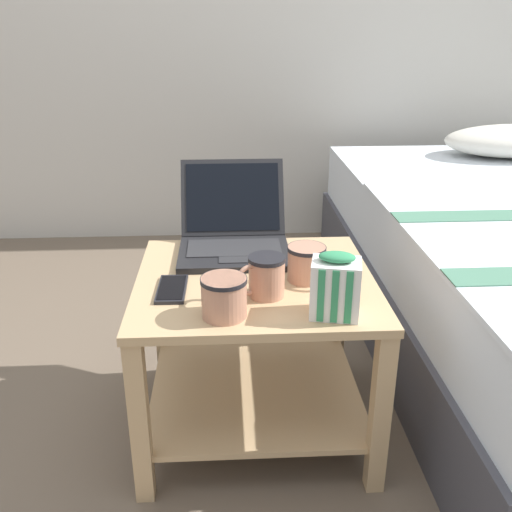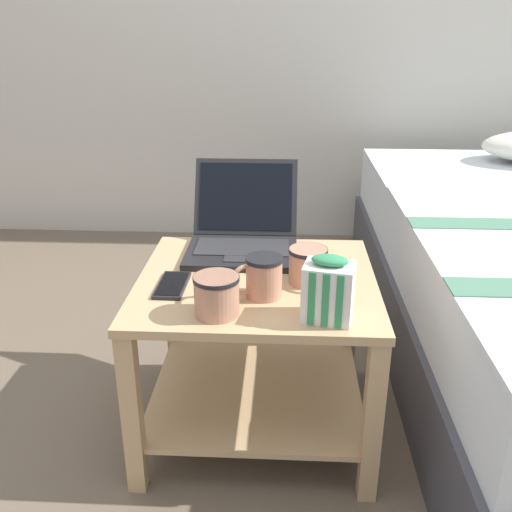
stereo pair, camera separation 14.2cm
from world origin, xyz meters
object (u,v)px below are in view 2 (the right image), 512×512
(laptop, at_px, (243,233))
(snack_bag, at_px, (328,290))
(mug_mid_center, at_px, (263,275))
(cell_phone, at_px, (172,285))
(mug_front_left, at_px, (216,293))
(mug_front_right, at_px, (309,264))

(laptop, height_order, snack_bag, laptop)
(mug_mid_center, height_order, cell_phone, mug_mid_center)
(laptop, xyz_separation_m, mug_mid_center, (0.07, -0.32, 0.01))
(mug_front_left, relative_size, snack_bag, 0.95)
(mug_front_left, relative_size, cell_phone, 0.94)
(laptop, distance_m, mug_front_right, 0.29)
(mug_front_left, relative_size, mug_front_right, 1.17)
(mug_front_left, height_order, snack_bag, snack_bag)
(laptop, distance_m, snack_bag, 0.48)
(mug_front_right, height_order, cell_phone, mug_front_right)
(cell_phone, bearing_deg, snack_bag, -20.95)
(mug_mid_center, relative_size, cell_phone, 0.81)
(mug_mid_center, distance_m, snack_bag, 0.18)
(laptop, xyz_separation_m, mug_front_left, (-0.03, -0.41, 0.01))
(laptop, relative_size, cell_phone, 2.33)
(mug_front_left, height_order, mug_front_right, mug_front_left)
(laptop, bearing_deg, mug_mid_center, -77.37)
(mug_front_left, distance_m, cell_phone, 0.19)
(mug_front_left, bearing_deg, snack_bag, -2.39)
(mug_front_left, bearing_deg, mug_mid_center, 43.31)
(laptop, height_order, mug_front_right, laptop)
(mug_mid_center, bearing_deg, laptop, 102.63)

